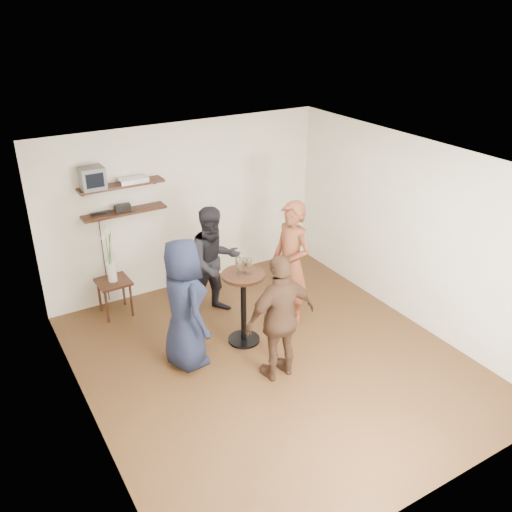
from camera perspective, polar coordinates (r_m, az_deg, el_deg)
The scene contains 18 objects.
room at distance 6.39m, azimuth 1.78°, elevation -1.55°, with size 4.58×5.08×2.68m.
shelf_upper at distance 7.82m, azimuth -14.00°, elevation 7.26°, with size 1.20×0.25×0.04m, color black.
shelf_lower at distance 7.95m, azimuth -13.69°, elevation 4.53°, with size 1.20×0.25×0.04m, color black.
crt_monitor at distance 7.67m, azimuth -16.89°, elevation 7.88°, with size 0.32×0.30×0.30m, color #59595B.
dvd_deck at distance 7.85m, azimuth -12.83°, elevation 7.83°, with size 0.40×0.24×0.06m, color silver.
radio at distance 7.92m, azimuth -13.87°, elevation 4.96°, with size 0.22×0.10×0.10m, color black.
power_strip at distance 7.91m, azimuth -16.03°, elevation 4.39°, with size 0.30×0.05×0.03m, color black.
side_table at distance 8.07m, azimuth -14.74°, elevation -3.09°, with size 0.47×0.47×0.54m.
vase_lilies at distance 7.90m, azimuth -15.04°, elevation -0.74°, with size 0.19×0.19×0.89m.
drinks_table at distance 7.10m, azimuth -1.33°, elevation -4.49°, with size 0.56×0.56×1.02m.
wine_glass_fl at distance 6.79m, azimuth -1.74°, elevation -1.16°, with size 0.07×0.07×0.20m.
wine_glass_fr at distance 6.86m, azimuth -0.75°, elevation -0.80°, with size 0.07×0.07×0.21m.
wine_glass_bl at distance 6.89m, azimuth -1.89°, elevation -0.66°, with size 0.07×0.07×0.21m.
wine_glass_br at distance 6.89m, azimuth -1.20°, elevation -0.75°, with size 0.06×0.06×0.19m.
person_plaid at distance 7.48m, azimuth 3.72°, elevation -0.79°, with size 0.65×0.43×1.79m, color red.
person_dark at distance 7.68m, azimuth -4.42°, elevation -0.66°, with size 0.80×0.62×1.64m, color black.
person_navy at distance 6.65m, azimuth -7.57°, elevation -5.06°, with size 0.83×0.54×1.70m, color black.
person_brown at distance 6.41m, azimuth 2.61°, elevation -6.56°, with size 0.95×0.39×1.62m, color #40291B.
Camera 1 is at (-3.07, -4.78, 4.24)m, focal length 38.00 mm.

